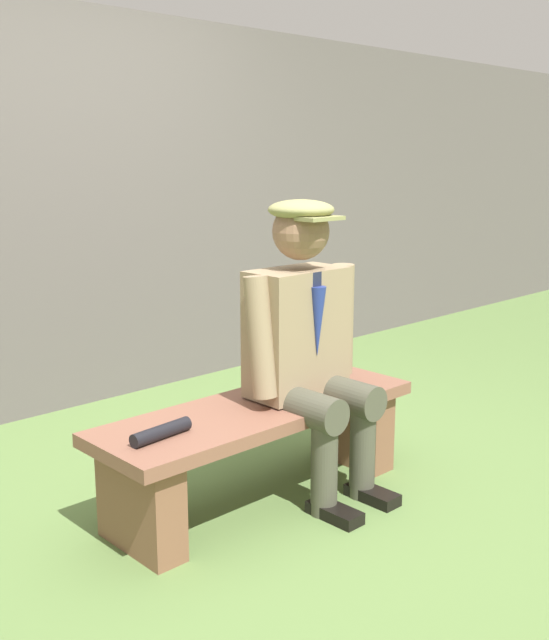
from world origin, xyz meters
TOP-DOWN VIEW (x-y plane):
  - ground_plane at (0.00, 0.00)m, footprint 30.00×30.00m
  - bench at (0.00, 0.00)m, footprint 1.46×0.47m
  - seated_man at (-0.22, 0.06)m, footprint 0.61×0.58m
  - rolled_magazine at (0.52, 0.04)m, footprint 0.26×0.08m
  - stadium_wall at (0.00, -1.77)m, footprint 12.00×0.24m

SIDE VIEW (x-z plane):
  - ground_plane at x=0.00m, z-range 0.00..0.00m
  - bench at x=0.00m, z-range 0.07..0.50m
  - rolled_magazine at x=0.52m, z-range 0.42..0.48m
  - seated_man at x=-0.22m, z-range 0.06..1.33m
  - stadium_wall at x=0.00m, z-range 0.00..2.26m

